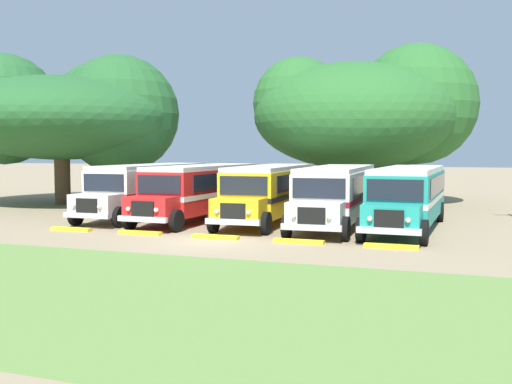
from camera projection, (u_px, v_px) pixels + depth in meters
ground_plane at (207, 242)px, 24.07m from camera, size 220.00×220.00×0.00m
foreground_grass_strip at (69, 288)px, 15.97m from camera, size 80.00×10.78×0.01m
parked_bus_slot_0 at (148, 187)px, 33.24m from camera, size 2.87×10.86×2.82m
parked_bus_slot_1 at (201, 189)px, 31.67m from camera, size 2.84×10.86×2.82m
parked_bus_slot_2 at (270, 190)px, 30.84m from camera, size 3.14×10.90×2.82m
parked_bus_slot_3 at (337, 193)px, 29.01m from camera, size 3.15×10.90×2.82m
parked_bus_slot_4 at (408, 194)px, 27.89m from camera, size 2.80×10.85×2.82m
curb_wheelstop_0 at (71, 229)px, 27.27m from camera, size 2.00×0.36×0.15m
curb_wheelstop_1 at (140, 233)px, 26.05m from camera, size 2.00×0.36×0.15m
curb_wheelstop_2 at (215, 237)px, 24.83m from camera, size 2.00×0.36×0.15m
curb_wheelstop_3 at (299, 241)px, 23.61m from camera, size 2.00×0.36×0.15m
curb_wheelstop_4 at (391, 246)px, 22.40m from camera, size 2.00×0.36×0.15m
broad_shade_tree at (364, 116)px, 40.64m from camera, size 14.24×15.01×10.52m
secondary_tree at (71, 115)px, 40.99m from camera, size 14.89×15.88×10.08m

